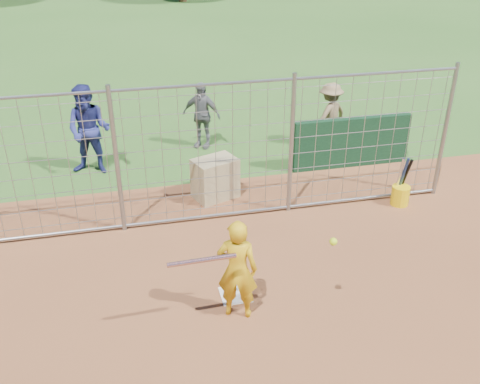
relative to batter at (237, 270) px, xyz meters
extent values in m
plane|color=#2D591E|center=(0.06, 0.59, -0.75)|extent=(100.00, 100.00, 0.00)
cube|color=silver|center=(0.06, 0.39, -0.74)|extent=(0.43, 0.43, 0.02)
cube|color=#11381E|center=(3.46, 4.19, -0.20)|extent=(2.60, 0.20, 1.10)
imported|color=gold|center=(0.00, 0.00, 0.00)|extent=(0.63, 0.53, 1.49)
imported|color=navy|center=(-1.97, 5.10, 0.21)|extent=(1.11, 0.98, 1.90)
imported|color=slate|center=(0.50, 5.98, 0.03)|extent=(0.98, 0.80, 1.56)
imported|color=olive|center=(3.40, 5.33, 0.02)|extent=(1.13, 0.96, 1.52)
cube|color=tan|center=(0.34, 3.42, -0.35)|extent=(0.94, 0.79, 0.80)
cylinder|color=silver|center=(-0.51, -0.29, 0.43)|extent=(0.86, 0.09, 0.06)
sphere|color=#C9ED19|center=(1.20, -0.29, 0.45)|extent=(0.10, 0.10, 0.10)
cylinder|color=yellow|center=(3.69, 2.34, -0.56)|extent=(0.34, 0.34, 0.38)
cylinder|color=silver|center=(3.64, 2.39, -0.20)|extent=(0.07, 0.20, 0.85)
cylinder|color=navy|center=(3.71, 2.39, -0.20)|extent=(0.08, 0.24, 0.84)
cylinder|color=black|center=(3.76, 2.39, -0.20)|extent=(0.06, 0.33, 0.82)
cylinder|color=gray|center=(-1.44, 2.59, 0.55)|extent=(0.08, 0.08, 2.60)
cylinder|color=gray|center=(1.56, 2.59, 0.55)|extent=(0.08, 0.08, 2.60)
cylinder|color=gray|center=(4.56, 2.59, 0.55)|extent=(0.08, 0.08, 2.60)
cylinder|color=gray|center=(0.06, 2.59, 1.75)|extent=(9.00, 0.05, 0.05)
cylinder|color=gray|center=(0.06, 2.59, -0.67)|extent=(9.00, 0.05, 0.05)
cube|color=gray|center=(0.06, 2.59, 0.50)|extent=(9.00, 0.02, 2.50)
camera|label=1|loc=(-1.26, -5.63, 4.22)|focal=40.00mm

